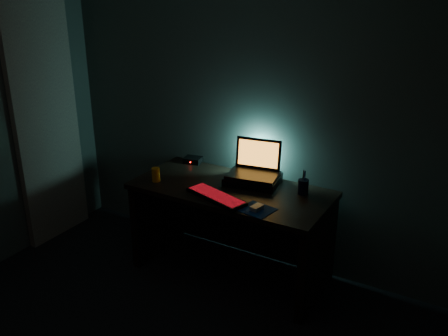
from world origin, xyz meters
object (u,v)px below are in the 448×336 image
mouse (257,207)px  juice_glass (156,175)px  keyboard (216,197)px  router (193,160)px  laptop (255,166)px  pen_cup (303,187)px

mouse → juice_glass: (-0.90, 0.06, 0.04)m
keyboard → mouse: 0.33m
mouse → juice_glass: bearing=-173.6°
juice_glass → router: bearing=87.2°
router → keyboard: bearing=-54.9°
laptop → router: size_ratio=2.56×
keyboard → mouse: bearing=13.7°
pen_cup → router: size_ratio=0.68×
pen_cup → router: (-1.05, 0.13, -0.03)m
juice_glass → router: (0.02, 0.48, -0.03)m
mouse → pen_cup: 0.44m
mouse → router: 1.03m
mouse → juice_glass: juice_glass is taller
keyboard → juice_glass: juice_glass is taller
router → laptop: bearing=-19.1°
mouse → pen_cup: pen_cup is taller
keyboard → router: (-0.54, 0.52, 0.01)m
laptop → mouse: bearing=-70.9°
laptop → router: laptop is taller
laptop → pen_cup: size_ratio=3.76×
laptop → pen_cup: (0.42, -0.04, -0.06)m
pen_cup → mouse: bearing=-112.9°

